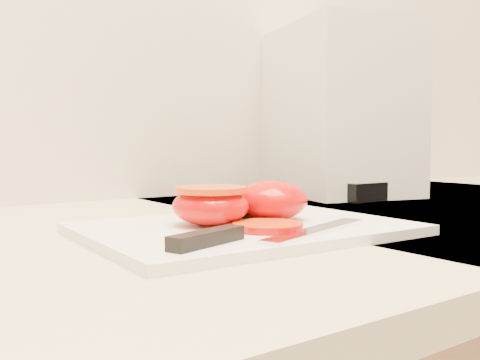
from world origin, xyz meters
TOP-DOWN VIEW (x-y plane):
  - cutting_board at (0.11, 1.61)m, footprint 0.33×0.24m
  - tomato_half_dome at (0.15, 1.62)m, footprint 0.08×0.08m
  - tomato_half_cut at (0.08, 1.62)m, footprint 0.08×0.08m
  - tomato_slice_0 at (0.11, 1.57)m, footprint 0.07×0.07m
  - lettuce_leaf_0 at (0.14, 1.68)m, footprint 0.15×0.15m
  - knife at (0.07, 1.53)m, footprint 0.24×0.07m
  - appliance at (0.50, 1.85)m, footprint 0.26×0.29m

SIDE VIEW (x-z plane):
  - cutting_board at x=0.11m, z-range 0.93..0.94m
  - tomato_slice_0 at x=0.11m, z-range 0.94..0.95m
  - knife at x=0.07m, z-range 0.94..0.95m
  - lettuce_leaf_0 at x=0.14m, z-range 0.94..0.97m
  - tomato_half_cut at x=0.08m, z-range 0.94..0.98m
  - tomato_half_dome at x=0.15m, z-range 0.94..0.98m
  - appliance at x=0.50m, z-range 0.93..1.23m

